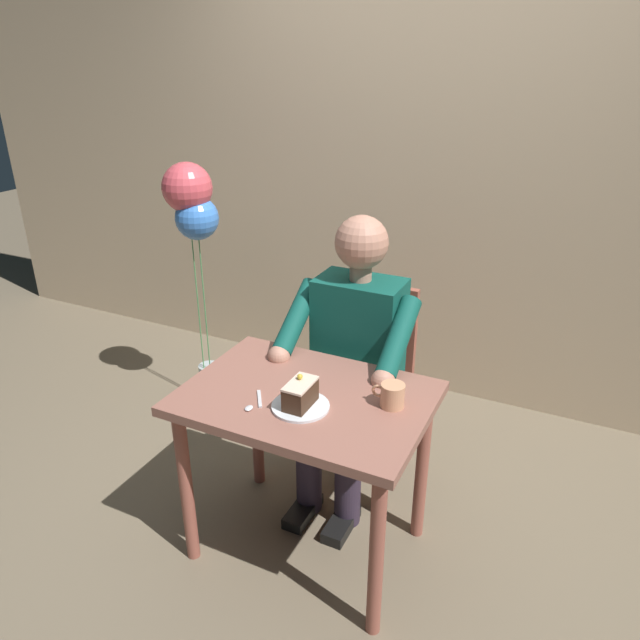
% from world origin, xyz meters
% --- Properties ---
extents(ground_plane, '(14.00, 14.00, 0.00)m').
position_xyz_m(ground_plane, '(0.00, 0.00, 0.00)').
color(ground_plane, '#71634E').
extents(cafe_rear_panel, '(6.40, 0.12, 3.00)m').
position_xyz_m(cafe_rear_panel, '(0.00, -1.48, 1.50)').
color(cafe_rear_panel, beige).
rests_on(cafe_rear_panel, ground).
extents(dining_table, '(0.88, 0.62, 0.71)m').
position_xyz_m(dining_table, '(0.00, 0.00, 0.60)').
color(dining_table, '#915B4D').
rests_on(dining_table, ground).
extents(chair, '(0.42, 0.42, 0.89)m').
position_xyz_m(chair, '(0.00, -0.59, 0.49)').
color(chair, '#994F3F').
rests_on(chair, ground).
extents(seated_person, '(0.53, 0.58, 1.24)m').
position_xyz_m(seated_person, '(-0.00, -0.42, 0.65)').
color(seated_person, '#104F45').
rests_on(seated_person, ground).
extents(dessert_plate, '(0.20, 0.20, 0.01)m').
position_xyz_m(dessert_plate, '(-0.02, 0.09, 0.71)').
color(dessert_plate, white).
rests_on(dessert_plate, dining_table).
extents(cake_slice, '(0.08, 0.14, 0.11)m').
position_xyz_m(cake_slice, '(-0.02, 0.09, 0.76)').
color(cake_slice, '#3F281A').
rests_on(cake_slice, dessert_plate).
extents(coffee_cup, '(0.12, 0.08, 0.08)m').
position_xyz_m(coffee_cup, '(-0.30, -0.06, 0.75)').
color(coffee_cup, tan).
rests_on(coffee_cup, dining_table).
extents(dessert_spoon, '(0.07, 0.14, 0.01)m').
position_xyz_m(dessert_spoon, '(0.13, 0.14, 0.71)').
color(dessert_spoon, silver).
rests_on(dessert_spoon, dining_table).
extents(balloon_display, '(0.27, 0.25, 1.34)m').
position_xyz_m(balloon_display, '(0.99, -0.71, 1.04)').
color(balloon_display, '#B2C1C6').
rests_on(balloon_display, ground).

